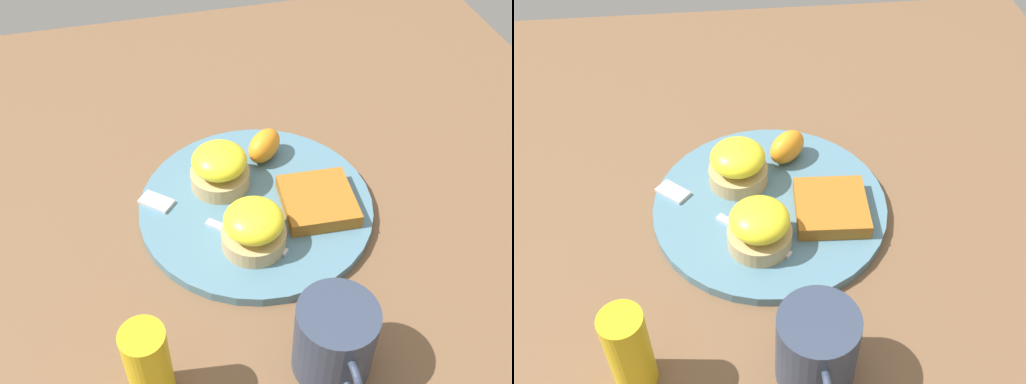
% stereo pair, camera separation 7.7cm
% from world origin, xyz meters
% --- Properties ---
extents(ground_plane, '(1.10, 1.10, 0.00)m').
position_xyz_m(ground_plane, '(0.00, 0.00, 0.00)').
color(ground_plane, brown).
extents(plate, '(0.31, 0.31, 0.01)m').
position_xyz_m(plate, '(0.00, 0.00, 0.01)').
color(plate, slate).
rests_on(plate, ground_plane).
extents(sandwich_benedict_left, '(0.08, 0.08, 0.06)m').
position_xyz_m(sandwich_benedict_left, '(-0.05, -0.04, 0.04)').
color(sandwich_benedict_left, tan).
rests_on(sandwich_benedict_left, plate).
extents(sandwich_benedict_right, '(0.08, 0.08, 0.06)m').
position_xyz_m(sandwich_benedict_right, '(0.07, -0.02, 0.04)').
color(sandwich_benedict_right, tan).
rests_on(sandwich_benedict_right, plate).
extents(hashbrown_patty, '(0.10, 0.10, 0.02)m').
position_xyz_m(hashbrown_patty, '(0.03, 0.08, 0.02)').
color(hashbrown_patty, '#9C5E1D').
rests_on(hashbrown_patty, plate).
extents(orange_wedge, '(0.07, 0.07, 0.04)m').
position_xyz_m(orange_wedge, '(-0.08, 0.03, 0.04)').
color(orange_wedge, orange).
rests_on(orange_wedge, plate).
extents(fork, '(0.15, 0.17, 0.00)m').
position_xyz_m(fork, '(0.01, -0.08, 0.02)').
color(fork, silver).
rests_on(fork, plate).
extents(cup, '(0.11, 0.08, 0.10)m').
position_xyz_m(cup, '(0.24, 0.02, 0.05)').
color(cup, '#2D384C').
rests_on(cup, ground_plane).
extents(condiment_bottle, '(0.04, 0.04, 0.11)m').
position_xyz_m(condiment_bottle, '(0.23, -0.16, 0.05)').
color(condiment_bottle, gold).
rests_on(condiment_bottle, ground_plane).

